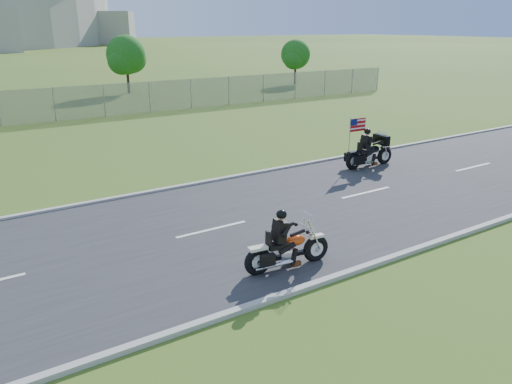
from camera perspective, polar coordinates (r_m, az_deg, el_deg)
ground at (r=15.17m, az=1.63°, el=-2.84°), size 420.00×420.00×0.00m
road at (r=15.16m, az=1.63°, el=-2.77°), size 120.00×8.00×0.04m
curb_north at (r=18.44m, az=-5.47°, el=1.20°), size 120.00×0.18×0.12m
curb_south at (r=12.31m, az=12.42°, el=-8.37°), size 120.00×0.18×0.12m
tree_fence_near at (r=44.05m, az=-14.58°, el=14.71°), size 3.52×3.28×4.75m
tree_fence_far at (r=49.84m, az=4.56°, el=15.24°), size 3.08×2.87×4.20m
motorcycle_lead at (r=11.88m, az=3.48°, el=-6.64°), size 2.27×0.70×1.53m
motorcycle_follow at (r=20.78m, az=12.82°, el=4.26°), size 2.42×0.80×2.02m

